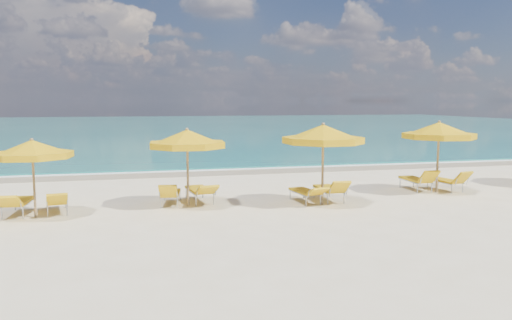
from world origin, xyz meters
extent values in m
plane|color=beige|center=(0.00, 0.00, 0.00)|extent=(120.00, 120.00, 0.00)
cube|color=#126863|center=(0.00, 48.00, 0.00)|extent=(120.00, 80.00, 0.30)
cube|color=tan|center=(0.00, 7.40, 0.00)|extent=(120.00, 2.60, 0.01)
cube|color=white|center=(0.00, 8.20, 0.00)|extent=(120.00, 1.20, 0.03)
cube|color=white|center=(-6.00, 17.00, 0.00)|extent=(14.00, 0.36, 0.05)
cube|color=white|center=(8.00, 24.00, 0.00)|extent=(18.00, 0.30, 0.05)
cylinder|color=#997B4C|center=(-6.71, -0.30, 1.05)|extent=(0.07, 0.07, 2.10)
cone|color=#E9B00B|center=(-6.71, -0.30, 1.94)|extent=(2.66, 2.66, 0.42)
cylinder|color=#E9B00B|center=(-6.71, -0.30, 1.73)|extent=(2.68, 2.68, 0.17)
sphere|color=#997B4C|center=(-6.71, -0.30, 2.15)|extent=(0.09, 0.09, 0.09)
cylinder|color=#997B4C|center=(-2.46, 0.15, 1.15)|extent=(0.07, 0.07, 2.30)
cone|color=#E9B00B|center=(-2.46, 0.15, 2.11)|extent=(2.98, 2.98, 0.46)
cylinder|color=#E9B00B|center=(-2.46, 0.15, 1.89)|extent=(3.00, 3.00, 0.18)
sphere|color=#997B4C|center=(-2.46, 0.15, 2.35)|extent=(0.10, 0.10, 0.10)
cylinder|color=#997B4C|center=(1.60, -0.58, 1.22)|extent=(0.08, 0.08, 2.44)
cone|color=#E9B00B|center=(1.60, -0.58, 2.24)|extent=(3.21, 3.21, 0.49)
cylinder|color=#E9B00B|center=(1.60, -0.58, 2.00)|extent=(3.24, 3.24, 0.19)
sphere|color=#997B4C|center=(1.60, -0.58, 2.49)|extent=(0.11, 0.11, 0.11)
cylinder|color=#997B4C|center=(6.28, 0.43, 1.21)|extent=(0.08, 0.08, 2.42)
cone|color=#E9B00B|center=(6.28, 0.43, 2.23)|extent=(3.13, 3.13, 0.48)
cylinder|color=#E9B00B|center=(6.28, 0.43, 1.99)|extent=(3.16, 3.16, 0.19)
sphere|color=#997B4C|center=(6.28, 0.43, 2.48)|extent=(0.11, 0.11, 0.11)
cube|color=#E9B50E|center=(-7.23, 0.22, 0.37)|extent=(0.66, 1.33, 0.08)
cube|color=#E9B50E|center=(-7.29, -0.67, 0.55)|extent=(0.61, 0.59, 0.40)
cube|color=#E9B50E|center=(-6.24, 0.29, 0.35)|extent=(0.73, 1.28, 0.07)
cube|color=#E9B50E|center=(-6.10, -0.53, 0.52)|extent=(0.61, 0.58, 0.40)
cube|color=#E9B50E|center=(-2.95, 0.65, 0.34)|extent=(0.71, 1.26, 0.07)
cube|color=#E9B50E|center=(-3.07, -0.13, 0.55)|extent=(0.60, 0.53, 0.45)
cube|color=#E9B50E|center=(-2.04, 0.81, 0.39)|extent=(0.78, 1.42, 0.08)
cube|color=#E9B50E|center=(-1.91, -0.13, 0.54)|extent=(0.68, 0.68, 0.37)
cube|color=#E9B50E|center=(1.21, -0.04, 0.35)|extent=(0.71, 1.27, 0.07)
cube|color=#E9B50E|center=(1.33, -0.89, 0.48)|extent=(0.61, 0.61, 0.33)
cube|color=#E9B50E|center=(2.05, 0.04, 0.38)|extent=(0.59, 1.32, 0.08)
cube|color=#E9B50E|center=(2.05, -0.85, 0.58)|extent=(0.59, 0.53, 0.45)
cube|color=#E9B50E|center=(5.81, 1.07, 0.38)|extent=(0.62, 1.34, 0.08)
cube|color=#E9B50E|center=(5.79, 0.19, 0.61)|extent=(0.60, 0.51, 0.50)
cube|color=#E9B50E|center=(6.78, 0.75, 0.36)|extent=(0.79, 1.34, 0.08)
cube|color=#E9B50E|center=(6.94, -0.06, 0.58)|extent=(0.64, 0.56, 0.48)
camera|label=1|loc=(-3.98, -14.85, 3.20)|focal=35.00mm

